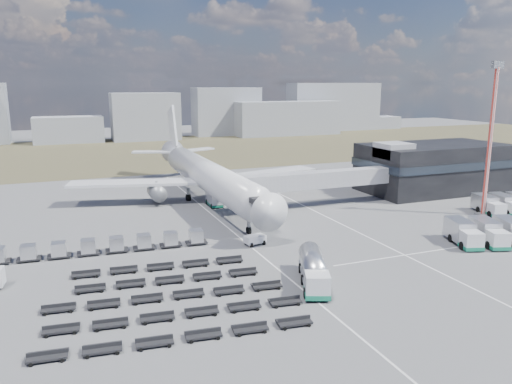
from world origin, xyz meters
name	(u,v)px	position (x,y,z in m)	size (l,w,h in m)	color
ground	(272,251)	(0.00, 0.00, 0.00)	(420.00, 420.00, 0.00)	#565659
grass_strip	(142,152)	(0.00, 110.00, 0.01)	(420.00, 90.00, 0.01)	#444228
lane_markings	(324,237)	(9.77, 3.00, 0.01)	(47.12, 110.00, 0.01)	silver
terminal	(433,166)	(47.77, 23.96, 5.25)	(30.40, 16.40, 11.00)	black
jet_bridge	(307,181)	(15.90, 20.42, 5.05)	(30.30, 3.80, 7.05)	#939399
airliner	(206,174)	(0.00, 32.38, 5.29)	(51.59, 64.53, 17.62)	silver
skyline	(93,116)	(-12.58, 149.76, 9.68)	(284.79, 25.41, 22.80)	gray
fuel_tanker	(313,270)	(-0.10, -12.12, 1.73)	(6.58, 10.95, 3.47)	silver
pushback_tug	(255,240)	(-1.11, 3.60, 0.69)	(2.97, 1.67, 1.37)	silver
catering_truck	(214,199)	(0.33, 28.19, 1.28)	(2.54, 5.55, 2.49)	silver
service_trucks_near	(488,233)	(30.21, -8.35, 1.68)	(12.01, 10.43, 3.08)	silver
service_trucks_far	(506,204)	(47.10, 3.87, 1.56)	(10.71, 8.95, 2.86)	silver
uld_row	(102,246)	(-21.70, 7.62, 1.16)	(28.73, 3.62, 1.94)	black
baggage_dollies	(169,297)	(-16.55, -10.54, 0.40)	(27.37, 22.51, 0.79)	black
floodlight_mast	(490,140)	(42.03, 4.06, 13.12)	(2.46, 2.02, 26.19)	red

